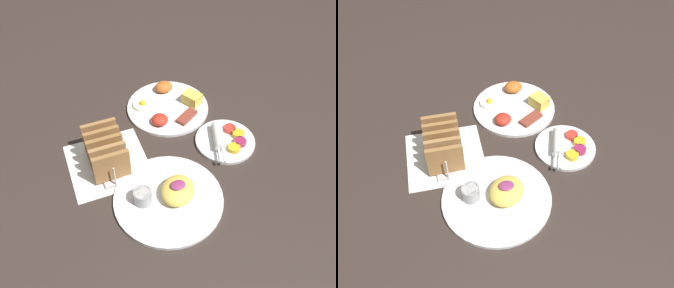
# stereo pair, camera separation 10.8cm
# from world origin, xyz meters

# --- Properties ---
(ground_plane) EXTENTS (3.00, 3.00, 0.00)m
(ground_plane) POSITION_xyz_m (0.00, 0.00, 0.00)
(ground_plane) COLOR #332823
(napkin_flat) EXTENTS (0.22, 0.22, 0.00)m
(napkin_flat) POSITION_xyz_m (-0.15, 0.03, 0.00)
(napkin_flat) COLOR white
(napkin_flat) RESTS_ON ground_plane
(plate_breakfast) EXTENTS (0.27, 0.27, 0.05)m
(plate_breakfast) POSITION_xyz_m (0.10, 0.19, 0.01)
(plate_breakfast) COLOR white
(plate_breakfast) RESTS_ON ground_plane
(plate_condiments) EXTENTS (0.18, 0.18, 0.04)m
(plate_condiments) POSITION_xyz_m (0.20, -0.01, 0.01)
(plate_condiments) COLOR white
(plate_condiments) RESTS_ON ground_plane
(plate_foreground) EXTENTS (0.29, 0.29, 0.06)m
(plate_foreground) POSITION_xyz_m (-0.03, -0.15, 0.01)
(plate_foreground) COLOR white
(plate_foreground) RESTS_ON ground_plane
(toast_rack) EXTENTS (0.10, 0.18, 0.10)m
(toast_rack) POSITION_xyz_m (-0.15, 0.03, 0.05)
(toast_rack) COLOR #B7B7BC
(toast_rack) RESTS_ON ground_plane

